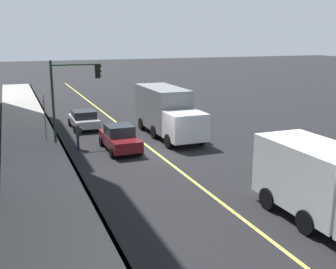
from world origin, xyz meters
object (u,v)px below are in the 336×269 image
traffic_light_mast (72,87)px  street_sign_post (45,115)px  car_maroon (120,138)px  truck_gray (166,111)px  pedestrian_with_backpack (78,134)px  car_silver (84,119)px  truck_white (327,185)px

traffic_light_mast → street_sign_post: traffic_light_mast is taller
street_sign_post → car_maroon: bearing=-132.0°
car_maroon → street_sign_post: size_ratio=1.35×
truck_gray → pedestrian_with_backpack: size_ratio=4.70×
street_sign_post → car_silver: bearing=-43.3°
traffic_light_mast → pedestrian_with_backpack: bearing=178.9°
traffic_light_mast → car_silver: bearing=-18.0°
truck_gray → truck_white: 15.40m
car_maroon → truck_white: (-12.76, -4.44, 0.80)m
car_maroon → pedestrian_with_backpack: size_ratio=2.49×
car_silver → truck_white: truck_white is taller
car_silver → traffic_light_mast: (-4.15, 1.35, 2.96)m
car_maroon → truck_gray: 4.98m
truck_white → car_maroon: bearing=19.2°
truck_gray → pedestrian_with_backpack: (-1.51, 6.46, -0.74)m
truck_gray → pedestrian_with_backpack: bearing=103.1°
car_silver → truck_gray: size_ratio=0.48×
traffic_light_mast → street_sign_post: bearing=63.4°
car_silver → traffic_light_mast: size_ratio=0.71×
pedestrian_with_backpack → traffic_light_mast: bearing=-1.1°
car_silver → pedestrian_with_backpack: size_ratio=2.24×
car_maroon → traffic_light_mast: (2.77, 2.31, 2.91)m
car_maroon → traffic_light_mast: traffic_light_mast is taller
truck_white → pedestrian_with_backpack: size_ratio=3.86×
car_maroon → car_silver: (6.92, 0.97, -0.05)m
car_silver → traffic_light_mast: traffic_light_mast is taller
car_silver → truck_gray: (-4.28, -5.08, 1.02)m
pedestrian_with_backpack → traffic_light_mast: 3.14m
truck_white → street_sign_post: (16.40, 8.49, 0.29)m
truck_white → traffic_light_mast: (15.53, 6.75, 2.11)m
pedestrian_with_backpack → car_maroon: bearing=-115.7°
car_silver → truck_gray: bearing=-130.1°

